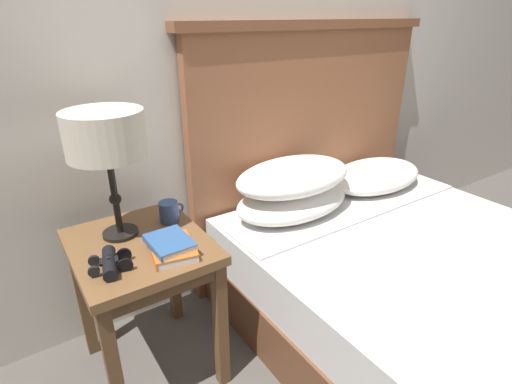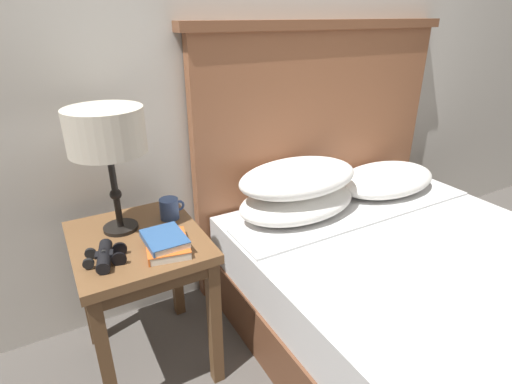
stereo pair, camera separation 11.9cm
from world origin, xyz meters
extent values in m
cube|color=beige|center=(0.00, 1.07, 1.30)|extent=(8.00, 0.06, 2.60)
cube|color=brown|center=(-0.58, 0.69, 0.59)|extent=(0.47, 0.53, 0.04)
cube|color=brown|center=(-0.58, 0.69, 0.54)|extent=(0.44, 0.50, 0.05)
cube|color=brown|center=(-0.78, 0.46, 0.28)|extent=(0.04, 0.04, 0.57)
cube|color=brown|center=(-0.38, 0.46, 0.28)|extent=(0.04, 0.04, 0.57)
cube|color=brown|center=(-0.78, 0.92, 0.28)|extent=(0.04, 0.04, 0.57)
cube|color=brown|center=(-0.38, 0.92, 0.28)|extent=(0.04, 0.04, 0.57)
cube|color=brown|center=(0.48, -0.02, 0.12)|extent=(1.37, 1.97, 0.25)
cube|color=silver|center=(0.48, -0.02, 0.36)|extent=(1.34, 1.93, 0.22)
cube|color=silver|center=(0.48, 0.65, 0.47)|extent=(1.31, 0.28, 0.01)
cube|color=brown|center=(0.48, 1.00, 0.65)|extent=(1.44, 0.06, 1.30)
cube|color=brown|center=(0.48, 1.00, 1.32)|extent=(1.50, 0.10, 0.04)
ellipsoid|color=white|center=(0.19, 0.76, 0.54)|extent=(0.60, 0.36, 0.15)
ellipsoid|color=white|center=(0.77, 0.76, 0.54)|extent=(0.60, 0.36, 0.15)
ellipsoid|color=white|center=(0.19, 0.76, 0.67)|extent=(0.60, 0.36, 0.15)
cylinder|color=black|center=(-0.62, 0.78, 0.61)|extent=(0.13, 0.13, 0.01)
cylinder|color=black|center=(-0.62, 0.78, 0.77)|extent=(0.02, 0.02, 0.30)
sphere|color=black|center=(-0.62, 0.78, 0.75)|extent=(0.04, 0.04, 0.04)
cylinder|color=beige|center=(-0.62, 0.78, 0.99)|extent=(0.27, 0.27, 0.16)
cube|color=silver|center=(-0.51, 0.56, 0.62)|extent=(0.17, 0.21, 0.03)
cube|color=orange|center=(-0.51, 0.56, 0.63)|extent=(0.18, 0.21, 0.00)
cube|color=orange|center=(-0.58, 0.57, 0.62)|extent=(0.04, 0.19, 0.03)
cube|color=silver|center=(-0.51, 0.56, 0.64)|extent=(0.13, 0.17, 0.02)
cube|color=#2D568E|center=(-0.51, 0.56, 0.66)|extent=(0.13, 0.17, 0.00)
cube|color=#2D568E|center=(-0.58, 0.56, 0.64)|extent=(0.01, 0.17, 0.02)
cylinder|color=black|center=(-0.72, 0.55, 0.63)|extent=(0.06, 0.10, 0.04)
cylinder|color=black|center=(-0.68, 0.54, 0.63)|extent=(0.05, 0.02, 0.05)
cylinder|color=black|center=(-0.77, 0.56, 0.63)|extent=(0.04, 0.02, 0.04)
cylinder|color=black|center=(-0.71, 0.61, 0.63)|extent=(0.06, 0.10, 0.04)
cylinder|color=black|center=(-0.66, 0.60, 0.63)|extent=(0.05, 0.02, 0.05)
cylinder|color=black|center=(-0.75, 0.62, 0.63)|extent=(0.04, 0.02, 0.04)
cube|color=black|center=(-0.71, 0.58, 0.63)|extent=(0.06, 0.05, 0.01)
cylinder|color=black|center=(-0.71, 0.58, 0.64)|extent=(0.02, 0.01, 0.02)
cylinder|color=#334C84|center=(-0.43, 0.78, 0.65)|extent=(0.08, 0.08, 0.08)
torus|color=#334C84|center=(-0.38, 0.78, 0.65)|extent=(0.05, 0.01, 0.05)
camera|label=1|loc=(-0.92, -0.59, 1.37)|focal=28.00mm
camera|label=2|loc=(-0.82, -0.65, 1.37)|focal=28.00mm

